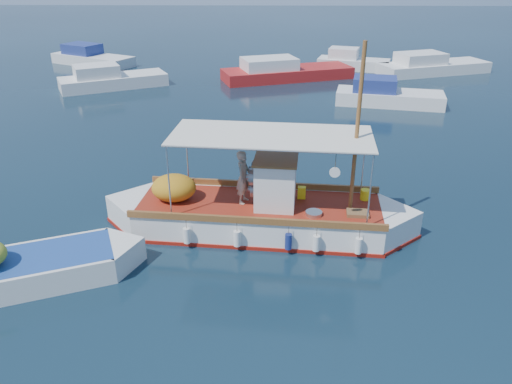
{
  "coord_description": "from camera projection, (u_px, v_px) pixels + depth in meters",
  "views": [
    {
      "loc": [
        -0.44,
        -13.81,
        8.25
      ],
      "look_at": [
        -0.73,
        0.0,
        1.64
      ],
      "focal_mm": 35.0,
      "sensor_mm": 36.0,
      "label": 1
    }
  ],
  "objects": [
    {
      "name": "fishing_caique",
      "position": [
        257.0,
        214.0,
        16.3
      ],
      "size": [
        10.33,
        3.56,
        6.32
      ],
      "rotation": [
        0.0,
        0.0,
        -0.09
      ],
      "color": "white",
      "rests_on": "ground"
    },
    {
      "name": "bg_boat_ne",
      "position": [
        386.0,
        96.0,
        30.02
      ],
      "size": [
        6.58,
        3.42,
        1.8
      ],
      "rotation": [
        0.0,
        0.0,
        -0.2
      ],
      "color": "silver",
      "rests_on": "ground"
    },
    {
      "name": "bg_boat_nw",
      "position": [
        110.0,
        80.0,
        33.8
      ],
      "size": [
        7.32,
        5.31,
        1.8
      ],
      "rotation": [
        0.0,
        0.0,
        0.47
      ],
      "color": "silver",
      "rests_on": "ground"
    },
    {
      "name": "bg_boat_far_n",
      "position": [
        351.0,
        63.0,
        39.31
      ],
      "size": [
        5.83,
        3.47,
        1.8
      ],
      "rotation": [
        0.0,
        0.0,
        -0.29
      ],
      "color": "silver",
      "rests_on": "ground"
    },
    {
      "name": "dinghy",
      "position": [
        18.0,
        273.0,
        13.66
      ],
      "size": [
        6.36,
        3.63,
        1.67
      ],
      "rotation": [
        0.0,
        0.0,
        0.38
      ],
      "color": "white",
      "rests_on": "ground"
    },
    {
      "name": "bg_boat_far_w",
      "position": [
        91.0,
        58.0,
        40.9
      ],
      "size": [
        7.41,
        5.36,
        1.8
      ],
      "rotation": [
        0.0,
        0.0,
        -0.48
      ],
      "color": "silver",
      "rests_on": "ground"
    },
    {
      "name": "ground",
      "position": [
        279.0,
        238.0,
        16.0
      ],
      "size": [
        160.0,
        160.0,
        0.0
      ],
      "primitive_type": "plane",
      "color": "black",
      "rests_on": "ground"
    },
    {
      "name": "bg_boat_e",
      "position": [
        431.0,
        67.0,
        37.83
      ],
      "size": [
        8.9,
        5.22,
        1.8
      ],
      "rotation": [
        0.0,
        0.0,
        0.33
      ],
      "color": "silver",
      "rests_on": "ground"
    },
    {
      "name": "bg_boat_n",
      "position": [
        284.0,
        73.0,
        36.03
      ],
      "size": [
        9.77,
        5.65,
        1.8
      ],
      "rotation": [
        0.0,
        0.0,
        0.33
      ],
      "color": "#A81D1C",
      "rests_on": "ground"
    }
  ]
}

